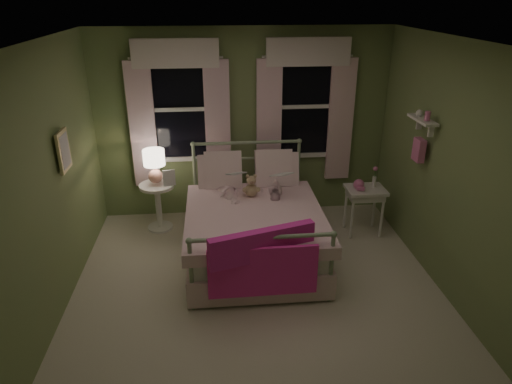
{
  "coord_description": "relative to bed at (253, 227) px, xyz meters",
  "views": [
    {
      "loc": [
        -0.41,
        -4.01,
        3.01
      ],
      "look_at": [
        0.02,
        0.49,
        1.0
      ],
      "focal_mm": 32.0,
      "sensor_mm": 36.0,
      "label": 1
    }
  ],
  "objects": [
    {
      "name": "room_shell",
      "position": [
        -0.02,
        -0.84,
        0.92
      ],
      "size": [
        4.2,
        4.2,
        4.2
      ],
      "color": "silver",
      "rests_on": "ground"
    },
    {
      "name": "bed",
      "position": [
        0.0,
        0.0,
        0.0
      ],
      "size": [
        1.58,
        2.04,
        1.18
      ],
      "color": "white",
      "rests_on": "ground"
    },
    {
      "name": "pink_throw",
      "position": [
        -0.0,
        -1.03,
        0.23
      ],
      "size": [
        1.1,
        0.41,
        0.71
      ],
      "color": "#E62DA6",
      "rests_on": "bed"
    },
    {
      "name": "child_left",
      "position": [
        -0.28,
        0.42,
        0.57
      ],
      "size": [
        0.31,
        0.24,
        0.77
      ],
      "primitive_type": "imported",
      "rotation": [
        0.0,
        0.0,
        3.37
      ],
      "color": "#F7D1DD",
      "rests_on": "bed"
    },
    {
      "name": "child_right",
      "position": [
        0.28,
        0.42,
        0.5
      ],
      "size": [
        0.32,
        0.25,
        0.64
      ],
      "primitive_type": "imported",
      "rotation": [
        0.0,
        0.0,
        3.1
      ],
      "color": "#F7D1DD",
      "rests_on": "bed"
    },
    {
      "name": "book_left",
      "position": [
        -0.28,
        0.17,
        0.58
      ],
      "size": [
        0.22,
        0.16,
        0.26
      ],
      "primitive_type": "imported",
      "rotation": [
        1.22,
        0.0,
        0.24
      ],
      "color": "beige",
      "rests_on": "child_left"
    },
    {
      "name": "book_right",
      "position": [
        0.28,
        0.17,
        0.54
      ],
      "size": [
        0.23,
        0.19,
        0.26
      ],
      "primitive_type": "imported",
      "rotation": [
        1.22,
        0.0,
        0.45
      ],
      "color": "beige",
      "rests_on": "child_right"
    },
    {
      "name": "teddy_bear",
      "position": [
        0.0,
        0.26,
        0.41
      ],
      "size": [
        0.22,
        0.17,
        0.3
      ],
      "color": "tan",
      "rests_on": "bed"
    },
    {
      "name": "nightstand_left",
      "position": [
        -1.22,
        0.81,
        0.03
      ],
      "size": [
        0.46,
        0.46,
        0.65
      ],
      "color": "white",
      "rests_on": "ground"
    },
    {
      "name": "table_lamp",
      "position": [
        -1.22,
        0.81,
        0.57
      ],
      "size": [
        0.28,
        0.28,
        0.46
      ],
      "color": "#FDAA95",
      "rests_on": "nightstand_left"
    },
    {
      "name": "book_nightstand",
      "position": [
        -1.12,
        0.73,
        0.27
      ],
      "size": [
        0.21,
        0.25,
        0.02
      ],
      "primitive_type": "imported",
      "rotation": [
        0.0,
        0.0,
        0.22
      ],
      "color": "beige",
      "rests_on": "nightstand_left"
    },
    {
      "name": "nightstand_right",
      "position": [
        1.51,
        0.42,
        0.17
      ],
      "size": [
        0.5,
        0.4,
        0.64
      ],
      "color": "white",
      "rests_on": "ground"
    },
    {
      "name": "pink_toy",
      "position": [
        1.41,
        0.41,
        0.32
      ],
      "size": [
        0.14,
        0.19,
        0.14
      ],
      "color": "pink",
      "rests_on": "nightstand_right"
    },
    {
      "name": "bud_vase",
      "position": [
        1.63,
        0.47,
        0.41
      ],
      "size": [
        0.06,
        0.06,
        0.28
      ],
      "color": "white",
      "rests_on": "nightstand_right"
    },
    {
      "name": "window_left",
      "position": [
        -0.87,
        1.19,
        1.24
      ],
      "size": [
        1.34,
        0.13,
        1.96
      ],
      "color": "black",
      "rests_on": "room_shell"
    },
    {
      "name": "window_right",
      "position": [
        0.83,
        1.19,
        1.24
      ],
      "size": [
        1.34,
        0.13,
        1.96
      ],
      "color": "black",
      "rests_on": "room_shell"
    },
    {
      "name": "wall_shelf",
      "position": [
        1.87,
        -0.14,
        1.14
      ],
      "size": [
        0.15,
        0.5,
        0.6
      ],
      "color": "white",
      "rests_on": "room_shell"
    },
    {
      "name": "framed_picture",
      "position": [
        -1.97,
        -0.24,
        1.12
      ],
      "size": [
        0.03,
        0.32,
        0.42
      ],
      "color": "beige",
      "rests_on": "room_shell"
    }
  ]
}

